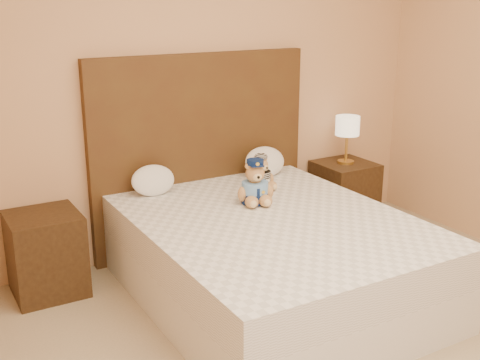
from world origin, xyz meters
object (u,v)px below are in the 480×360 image
(pillow_left, at_px, (153,179))
(nightstand_right, at_px, (344,194))
(bed, at_px, (272,258))
(nightstand_left, at_px, (46,254))
(pillow_right, at_px, (265,160))
(teddy_prisoner, at_px, (261,173))
(teddy_police, at_px, (255,182))
(lamp, at_px, (347,128))

(pillow_left, bearing_deg, nightstand_right, -1.00)
(bed, xyz_separation_m, nightstand_right, (1.25, 0.80, -0.00))
(nightstand_left, distance_m, pillow_right, 1.76)
(nightstand_right, height_order, teddy_prisoner, teddy_prisoner)
(teddy_police, bearing_deg, nightstand_left, 173.77)
(nightstand_left, relative_size, lamp, 1.38)
(nightstand_right, height_order, lamp, lamp)
(lamp, relative_size, pillow_left, 1.25)
(nightstand_right, height_order, teddy_police, teddy_police)
(lamp, relative_size, teddy_prisoner, 1.61)
(pillow_left, bearing_deg, teddy_prisoner, -21.23)
(teddy_police, bearing_deg, bed, -84.89)
(nightstand_left, bearing_deg, teddy_prisoner, -9.46)
(nightstand_right, bearing_deg, teddy_police, -157.50)
(pillow_right, bearing_deg, pillow_left, 180.00)
(bed, bearing_deg, lamp, 32.62)
(bed, distance_m, pillow_left, 1.03)
(pillow_right, bearing_deg, teddy_police, -128.02)
(lamp, distance_m, pillow_left, 1.73)
(lamp, height_order, pillow_right, lamp)
(bed, xyz_separation_m, pillow_right, (0.46, 0.83, 0.40))
(teddy_police, height_order, pillow_right, teddy_police)
(teddy_prisoner, bearing_deg, pillow_left, 149.62)
(bed, height_order, teddy_police, teddy_police)
(nightstand_left, distance_m, teddy_prisoner, 1.57)
(teddy_prisoner, distance_m, pillow_left, 0.77)
(nightstand_right, relative_size, lamp, 1.38)
(lamp, bearing_deg, nightstand_left, 180.00)
(nightstand_left, xyz_separation_m, teddy_prisoner, (1.50, -0.25, 0.40))
(nightstand_left, xyz_separation_m, pillow_right, (1.71, 0.03, 0.40))
(lamp, distance_m, teddy_police, 1.31)
(nightstand_left, xyz_separation_m, pillow_left, (0.78, 0.03, 0.39))
(nightstand_right, height_order, pillow_right, pillow_right)
(pillow_left, xyz_separation_m, pillow_right, (0.93, 0.00, 0.01))
(nightstand_left, bearing_deg, bed, -32.62)
(teddy_police, relative_size, pillow_right, 0.88)
(teddy_police, xyz_separation_m, pillow_right, (0.41, 0.53, -0.03))
(nightstand_right, bearing_deg, lamp, 180.00)
(nightstand_left, relative_size, teddy_police, 1.81)
(nightstand_right, relative_size, teddy_prisoner, 2.22)
(lamp, relative_size, teddy_police, 1.32)
(nightstand_left, relative_size, pillow_left, 1.72)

